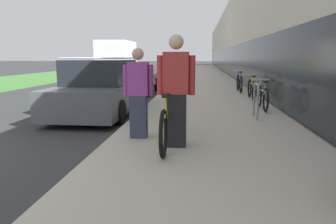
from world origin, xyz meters
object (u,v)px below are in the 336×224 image
object	(u,v)px
tandem_bicycle	(170,119)
vintage_roadster_curbside	(137,84)
cruiser_bike_farthest	(239,83)
bike_rack_hoop	(256,97)
person_bystander	(138,93)
cruiser_bike_middle	(252,89)
parked_sedan_curbside	(101,90)
cruiser_bike_nearest	(262,97)
moving_truck	(118,58)
person_rider	(176,91)

from	to	relation	value
tandem_bicycle	vintage_roadster_curbside	size ratio (longest dim) A/B	0.70
tandem_bicycle	cruiser_bike_farthest	size ratio (longest dim) A/B	1.58
bike_rack_hoop	vintage_roadster_curbside	bearing A→B (deg)	123.20
person_bystander	vintage_roadster_curbside	bearing A→B (deg)	101.30
person_bystander	cruiser_bike_middle	world-z (taller)	person_bystander
bike_rack_hoop	cruiser_bike_middle	distance (m)	3.74
cruiser_bike_farthest	parked_sedan_curbside	world-z (taller)	parked_sedan_curbside
tandem_bicycle	cruiser_bike_nearest	bearing A→B (deg)	58.57
person_bystander	cruiser_bike_nearest	world-z (taller)	person_bystander
vintage_roadster_curbside	moving_truck	distance (m)	14.13
tandem_bicycle	person_bystander	xyz separation A→B (m)	(-0.59, 0.17, 0.43)
vintage_roadster_curbside	moving_truck	world-z (taller)	moving_truck
cruiser_bike_nearest	person_rider	bearing A→B (deg)	-117.69
tandem_bicycle	bike_rack_hoop	bearing A→B (deg)	51.50
tandem_bicycle	bike_rack_hoop	distance (m)	3.01
person_rider	cruiser_bike_farthest	size ratio (longest dim) A/B	1.04
person_rider	vintage_roadster_curbside	xyz separation A→B (m)	(-2.43, 9.08, -0.65)
cruiser_bike_farthest	parked_sedan_curbside	xyz separation A→B (m)	(-4.44, -5.07, 0.17)
cruiser_bike_farthest	vintage_roadster_curbside	world-z (taller)	cruiser_bike_farthest
person_bystander	cruiser_bike_nearest	size ratio (longest dim) A/B	1.00
bike_rack_hoop	moving_truck	bearing A→B (deg)	112.89
person_rider	bike_rack_hoop	distance (m)	3.25
person_rider	parked_sedan_curbside	world-z (taller)	person_rider
bike_rack_hoop	vintage_roadster_curbside	world-z (taller)	bike_rack_hoop
tandem_bicycle	person_bystander	distance (m)	0.75
cruiser_bike_farthest	vintage_roadster_curbside	xyz separation A→B (m)	(-4.47, 0.30, -0.10)
person_rider	cruiser_bike_farthest	xyz separation A→B (m)	(2.04, 8.79, -0.55)
person_rider	bike_rack_hoop	size ratio (longest dim) A/B	2.16
person_rider	cruiser_bike_nearest	world-z (taller)	person_rider
moving_truck	tandem_bicycle	bearing A→B (deg)	-73.67
tandem_bicycle	cruiser_bike_farthest	xyz separation A→B (m)	(2.17, 8.43, -0.02)
person_rider	moving_truck	xyz separation A→B (m)	(-6.63, 22.53, 0.39)
tandem_bicycle	parked_sedan_curbside	distance (m)	4.05
bike_rack_hoop	parked_sedan_curbside	world-z (taller)	parked_sedan_curbside
cruiser_bike_farthest	vintage_roadster_curbside	size ratio (longest dim) A/B	0.44
person_rider	parked_sedan_curbside	distance (m)	4.44
cruiser_bike_farthest	parked_sedan_curbside	bearing A→B (deg)	-131.18
person_rider	cruiser_bike_farthest	world-z (taller)	person_rider
person_rider	cruiser_bike_middle	xyz separation A→B (m)	(2.19, 6.42, -0.56)
cruiser_bike_nearest	cruiser_bike_middle	xyz separation A→B (m)	(0.05, 2.34, 0.00)
cruiser_bike_middle	vintage_roadster_curbside	distance (m)	5.34
tandem_bicycle	parked_sedan_curbside	world-z (taller)	parked_sedan_curbside
bike_rack_hoop	vintage_roadster_curbside	size ratio (longest dim) A/B	0.21
tandem_bicycle	cruiser_bike_farthest	bearing A→B (deg)	75.54
cruiser_bike_nearest	moving_truck	distance (m)	20.46
bike_rack_hoop	cruiser_bike_nearest	bearing A→B (deg)	73.62
cruiser_bike_nearest	tandem_bicycle	bearing A→B (deg)	-121.43
parked_sedan_curbside	moving_truck	bearing A→B (deg)	102.69
vintage_roadster_curbside	cruiser_bike_middle	bearing A→B (deg)	-29.98
cruiser_bike_middle	moving_truck	world-z (taller)	moving_truck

